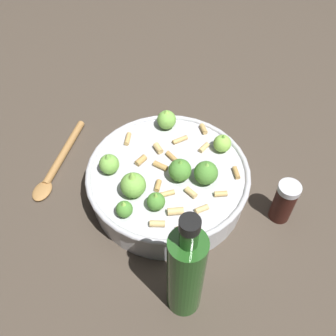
% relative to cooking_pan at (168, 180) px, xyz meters
% --- Properties ---
extents(ground_plane, '(2.40, 2.40, 0.00)m').
position_rel_cooking_pan_xyz_m(ground_plane, '(0.00, 0.00, -0.04)').
color(ground_plane, '#42382D').
extents(cooking_pan, '(0.31, 0.31, 0.13)m').
position_rel_cooking_pan_xyz_m(cooking_pan, '(0.00, 0.00, 0.00)').
color(cooking_pan, '#B7B7BC').
rests_on(cooking_pan, ground).
extents(pepper_shaker, '(0.04, 0.04, 0.09)m').
position_rel_cooking_pan_xyz_m(pepper_shaker, '(0.07, -0.21, 0.01)').
color(pepper_shaker, '#33140F').
rests_on(pepper_shaker, ground).
extents(olive_oil_bottle, '(0.05, 0.05, 0.24)m').
position_rel_cooking_pan_xyz_m(olive_oil_bottle, '(-0.17, -0.14, 0.06)').
color(olive_oil_bottle, '#1E4C19').
rests_on(olive_oil_bottle, ground).
extents(wooden_spoon, '(0.22, 0.10, 0.02)m').
position_rel_cooking_pan_xyz_m(wooden_spoon, '(-0.07, 0.24, -0.03)').
color(wooden_spoon, '#9E703D').
rests_on(wooden_spoon, ground).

